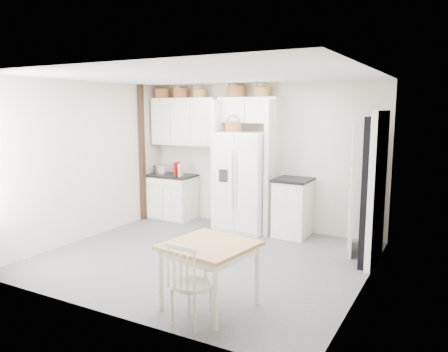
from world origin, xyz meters
The scene contains 28 objects.
floor centered at (0.00, 0.00, 0.00)m, with size 4.50×4.50×0.00m, color #424048.
ceiling centered at (0.00, 0.00, 2.60)m, with size 4.50×4.50×0.00m, color white.
wall_back centered at (0.00, 2.00, 1.30)m, with size 4.50×4.50×0.00m, color beige.
wall_left centered at (-2.25, 0.00, 1.30)m, with size 4.00×4.00×0.00m, color beige.
wall_right centered at (2.25, 0.00, 1.30)m, with size 4.00×4.00×0.00m, color beige.
refrigerator centered at (-0.15, 1.64, 0.88)m, with size 0.90×0.73×1.75m, color silver.
base_cab_left centered at (-1.77, 1.70, 0.42)m, with size 0.90×0.57×0.83m, color beige.
base_cab_right centered at (0.74, 1.70, 0.47)m, with size 0.54×0.64×0.95m, color beige.
dining_table centered at (0.89, -1.33, 0.36)m, with size 0.87×0.87×0.72m, color brown.
windsor_chair centered at (0.92, -1.75, 0.41)m, with size 0.40×0.37×0.83m, color beige.
counter_left centered at (-1.77, 1.70, 0.85)m, with size 0.94×0.60×0.04m, color black.
counter_right centered at (0.74, 1.70, 0.97)m, with size 0.58×0.69×0.04m, color black.
toaster centered at (-1.99, 1.65, 0.96)m, with size 0.26×0.15×0.18m, color silver.
cookbook_red centered at (-1.57, 1.62, 1.00)m, with size 0.04×0.18×0.26m, color #A10A0A.
cookbook_cream centered at (-1.50, 1.62, 0.99)m, with size 0.04×0.16×0.25m, color beige.
basket_upper_a centered at (-2.04, 1.83, 2.44)m, with size 0.32×0.32×0.18m, color brown.
basket_upper_b centered at (-1.61, 1.83, 2.44)m, with size 0.30×0.30×0.18m, color brown.
basket_upper_c centered at (-1.18, 1.83, 2.43)m, with size 0.27×0.27×0.15m, color olive.
basket_bridge_a centered at (-0.42, 1.83, 2.45)m, with size 0.34×0.34×0.19m, color brown.
basket_bridge_b centered at (0.09, 1.83, 2.43)m, with size 0.29×0.29×0.17m, color olive.
basket_fridge_a centered at (-0.32, 1.54, 1.83)m, with size 0.29×0.29×0.16m, color brown.
upper_cabinet centered at (-1.50, 1.83, 1.90)m, with size 1.40×0.34×0.90m, color beige.
bridge_cabinet centered at (-0.15, 1.83, 2.12)m, with size 1.12×0.34×0.45m, color beige.
fridge_panel_left centered at (-0.66, 1.70, 1.15)m, with size 0.08×0.60×2.30m, color beige.
fridge_panel_right centered at (0.36, 1.70, 1.15)m, with size 0.08×0.60×2.30m, color beige.
trim_post centered at (-2.20, 1.35, 1.30)m, with size 0.09×0.09×2.60m, color black.
doorway_void centered at (2.16, 1.00, 1.02)m, with size 0.18×0.85×2.05m, color black.
door_slab centered at (1.80, 1.33, 1.02)m, with size 0.80×0.04×2.05m, color white.
Camera 1 is at (3.19, -5.22, 2.16)m, focal length 35.00 mm.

